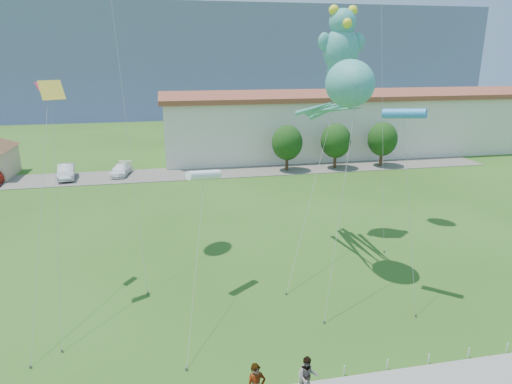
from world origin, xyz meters
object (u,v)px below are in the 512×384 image
parked_car_silver (66,172)px  parked_car_white (121,170)px  warehouse (377,121)px  octopus_kite (341,95)px  pedestrian_right (308,377)px  teddy_bear_kite (342,44)px

parked_car_silver → parked_car_white: 5.81m
warehouse → parked_car_silver: warehouse is taller
parked_car_white → octopus_kite: size_ratio=0.33×
octopus_kite → warehouse: bearing=60.6°
warehouse → parked_car_white: (-35.07, -8.28, -3.44)m
octopus_kite → parked_car_silver: bearing=129.1°
warehouse → parked_car_silver: 41.90m
parked_car_silver → pedestrian_right: bearing=-74.2°
pedestrian_right → octopus_kite: 16.07m
parked_car_silver → teddy_bear_kite: teddy_bear_kite is taller
pedestrian_right → teddy_bear_kite: (7.24, 16.50, 12.94)m
teddy_bear_kite → parked_car_silver: bearing=137.7°
pedestrian_right → teddy_bear_kite: bearing=70.3°
warehouse → parked_car_white: size_ratio=14.12×
parked_car_silver → octopus_kite: size_ratio=0.36×
warehouse → parked_car_silver: bearing=-168.0°
warehouse → teddy_bear_kite: (-17.72, -29.73, 9.78)m
warehouse → parked_car_white: bearing=-166.7°
octopus_kite → teddy_bear_kite: size_ratio=0.79×
pedestrian_right → teddy_bear_kite: teddy_bear_kite is taller
parked_car_white → octopus_kite: bearing=-49.3°
pedestrian_right → teddy_bear_kite: 22.18m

